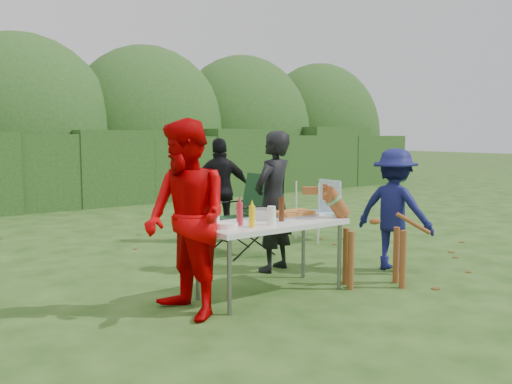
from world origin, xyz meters
TOP-DOWN VIEW (x-y plane):
  - ground at (0.00, 0.00)m, footprint 80.00×80.00m
  - hedge_row at (0.00, 8.00)m, footprint 22.00×1.40m
  - shrub_backdrop at (0.00, 9.60)m, footprint 20.00×2.60m
  - folding_table at (0.06, 0.09)m, footprint 1.50×0.70m
  - person_cook at (0.67, 0.83)m, footprint 0.70×0.57m
  - person_red_jacket at (-0.94, 0.00)m, footprint 0.71×0.88m
  - person_black_puffy at (1.11, 2.65)m, footprint 0.98×0.68m
  - child at (1.85, 0.01)m, footprint 0.76×1.04m
  - dog at (1.11, -0.33)m, footprint 1.18×0.95m
  - camping_chair at (0.85, 1.74)m, footprint 0.71×0.71m
  - lawn_chair at (2.38, 1.89)m, footprint 0.56×0.56m
  - food_tray at (0.47, 0.22)m, footprint 0.45×0.30m
  - focaccia_bread at (0.47, 0.22)m, footprint 0.40×0.26m
  - mustard_bottle at (-0.29, -0.07)m, footprint 0.06×0.06m
  - ketchup_bottle at (-0.33, 0.07)m, footprint 0.06×0.06m
  - beer_bottle at (0.15, 0.04)m, footprint 0.06×0.06m
  - paper_towel_roll at (-0.55, 0.19)m, footprint 0.12×0.12m
  - cup_stack at (-0.07, -0.08)m, footprint 0.08×0.08m
  - pasta_bowl at (0.10, 0.27)m, footprint 0.26×0.26m
  - plate_stack at (-0.51, 0.05)m, footprint 0.24×0.24m

SIDE VIEW (x-z plane):
  - ground at x=0.00m, z-range 0.00..0.00m
  - lawn_chair at x=2.38m, z-range 0.00..0.91m
  - dog at x=1.11m, z-range 0.00..1.05m
  - camping_chair at x=0.85m, z-range 0.00..1.08m
  - folding_table at x=0.06m, z-range 0.32..1.06m
  - child at x=1.85m, z-range 0.00..1.43m
  - food_tray at x=0.47m, z-range 0.74..0.76m
  - plate_stack at x=-0.51m, z-range 0.74..0.79m
  - person_black_puffy at x=1.11m, z-range 0.00..1.55m
  - focaccia_bread at x=0.47m, z-range 0.76..0.80m
  - pasta_bowl at x=0.10m, z-range 0.74..0.84m
  - person_cook at x=0.67m, z-range 0.00..1.64m
  - cup_stack at x=-0.07m, z-range 0.74..0.92m
  - mustard_bottle at x=-0.29m, z-range 0.74..0.94m
  - hedge_row at x=0.00m, z-range 0.00..1.70m
  - ketchup_bottle at x=-0.33m, z-range 0.74..0.96m
  - beer_bottle at x=0.15m, z-range 0.74..0.98m
  - paper_towel_roll at x=-0.55m, z-range 0.74..1.00m
  - person_red_jacket at x=-0.94m, z-range 0.00..1.74m
  - shrub_backdrop at x=0.00m, z-range 0.00..3.20m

